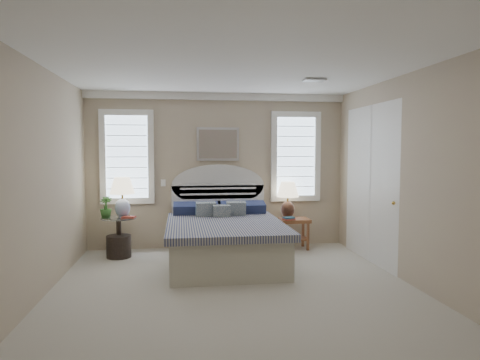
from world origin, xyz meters
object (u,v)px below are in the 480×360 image
(side_table_left, at_px, (119,232))
(lamp_left, at_px, (122,193))
(bed, at_px, (224,237))
(nightstand_right, at_px, (294,227))
(floor_pot, at_px, (119,246))
(lamp_right, at_px, (288,196))

(side_table_left, xyz_separation_m, lamp_left, (0.06, 0.05, 0.64))
(bed, bearing_deg, nightstand_right, 28.03)
(bed, bearing_deg, floor_pot, 163.28)
(bed, height_order, nightstand_right, bed)
(lamp_left, bearing_deg, lamp_right, 3.43)
(nightstand_right, bearing_deg, side_table_left, -178.06)
(nightstand_right, relative_size, lamp_left, 0.81)
(nightstand_right, relative_size, floor_pot, 1.37)
(bed, xyz_separation_m, lamp_right, (1.21, 0.81, 0.53))
(nightstand_right, height_order, lamp_right, lamp_right)
(bed, relative_size, lamp_left, 3.48)
(lamp_left, xyz_separation_m, lamp_right, (2.80, 0.17, -0.11))
(side_table_left, bearing_deg, lamp_left, 38.74)
(nightstand_right, distance_m, floor_pot, 2.96)
(side_table_left, relative_size, nightstand_right, 1.19)
(side_table_left, relative_size, lamp_right, 0.99)
(side_table_left, height_order, nightstand_right, side_table_left)
(floor_pot, xyz_separation_m, lamp_left, (0.05, 0.15, 0.85))
(floor_pot, relative_size, lamp_right, 0.61)
(floor_pot, bearing_deg, lamp_right, 6.30)
(lamp_left, relative_size, lamp_right, 1.03)
(lamp_left, bearing_deg, side_table_left, -141.26)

